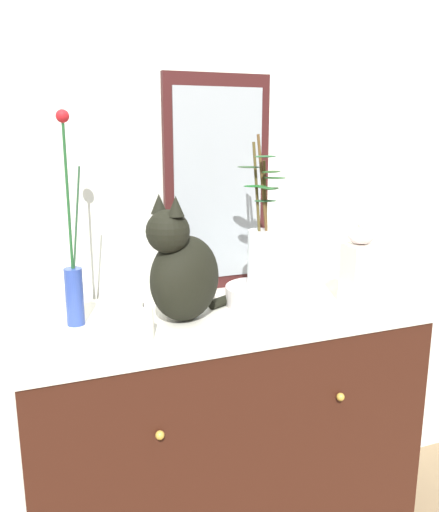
# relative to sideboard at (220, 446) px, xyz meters

# --- Properties ---
(wall_back) EXTENTS (4.40, 0.08, 2.60)m
(wall_back) POSITION_rel_sideboard_xyz_m (0.00, 0.35, 0.83)
(wall_back) COLOR silver
(wall_back) RESTS_ON ground_plane
(sideboard) EXTENTS (1.24, 0.56, 0.95)m
(sideboard) POSITION_rel_sideboard_xyz_m (0.00, 0.00, 0.00)
(sideboard) COLOR #34170F
(sideboard) RESTS_ON ground_plane
(mirror_leaning) EXTENTS (0.38, 0.03, 0.74)m
(mirror_leaning) POSITION_rel_sideboard_xyz_m (0.09, 0.25, 0.84)
(mirror_leaning) COLOR #351414
(mirror_leaning) RESTS_ON sideboard
(cat_sitting) EXTENTS (0.40, 0.27, 0.38)m
(cat_sitting) POSITION_rel_sideboard_xyz_m (-0.13, -0.03, 0.63)
(cat_sitting) COLOR black
(cat_sitting) RESTS_ON sideboard
(vase_slim_green) EXTENTS (0.06, 0.05, 0.61)m
(vase_slim_green) POSITION_rel_sideboard_xyz_m (-0.43, 0.05, 0.62)
(vase_slim_green) COLOR #2A418F
(vase_slim_green) RESTS_ON sideboard
(bowl_porcelain) EXTENTS (0.22, 0.22, 0.06)m
(bowl_porcelain) POSITION_rel_sideboard_xyz_m (0.15, 0.02, 0.50)
(bowl_porcelain) COLOR silver
(bowl_porcelain) RESTS_ON sideboard
(vase_glass_clear) EXTENTS (0.16, 0.13, 0.48)m
(vase_glass_clear) POSITION_rel_sideboard_xyz_m (0.15, 0.02, 0.66)
(vase_glass_clear) COLOR silver
(vase_glass_clear) RESTS_ON bowl_porcelain
(jar_lidded_porcelain) EXTENTS (0.09, 0.09, 0.27)m
(jar_lidded_porcelain) POSITION_rel_sideboard_xyz_m (0.45, -0.09, 0.59)
(jar_lidded_porcelain) COLOR silver
(jar_lidded_porcelain) RESTS_ON sideboard
(candle_pillar) EXTENTS (0.05, 0.05, 0.10)m
(candle_pillar) POSITION_rel_sideboard_xyz_m (-0.27, -0.13, 0.52)
(candle_pillar) COLOR silver
(candle_pillar) RESTS_ON sideboard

